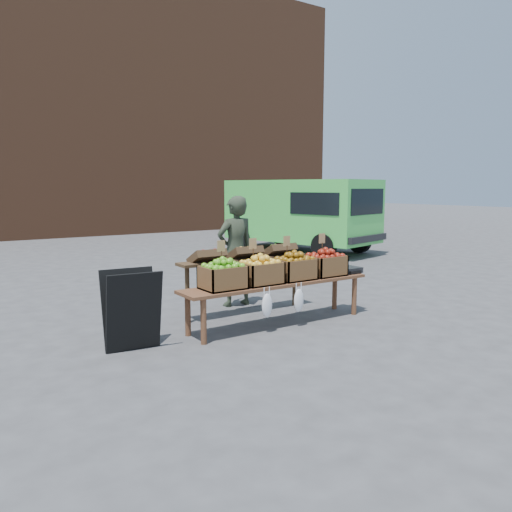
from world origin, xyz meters
TOP-DOWN VIEW (x-y plane):
  - ground at (0.00, 0.00)m, footprint 80.00×80.00m
  - brick_building at (0.00, 15.00)m, footprint 24.00×4.00m
  - delivery_van at (4.48, 5.43)m, footprint 3.03×4.78m
  - vendor at (-0.43, 0.97)m, footprint 0.61×0.41m
  - chalkboard_sign at (-2.48, -0.18)m, footprint 0.63×0.38m
  - back_table at (-0.58, 0.47)m, footprint 2.10×0.44m
  - display_bench at (-0.54, -0.25)m, footprint 2.70×0.56m
  - crate_golden_apples at (-1.36, -0.25)m, footprint 0.50×0.40m
  - crate_russet_pears at (-0.81, -0.25)m, footprint 0.50×0.40m
  - crate_red_apples at (-0.26, -0.25)m, footprint 0.50×0.40m
  - crate_green_apples at (0.29, -0.25)m, footprint 0.50×0.40m
  - weighing_scale at (0.71, -0.25)m, footprint 0.34×0.30m

SIDE VIEW (x-z plane):
  - ground at x=0.00m, z-range 0.00..0.00m
  - display_bench at x=-0.54m, z-range 0.00..0.57m
  - chalkboard_sign at x=-2.48m, z-range 0.00..0.91m
  - back_table at x=-0.58m, z-range 0.00..1.04m
  - weighing_scale at x=0.71m, z-range 0.57..0.65m
  - crate_golden_apples at x=-1.36m, z-range 0.57..0.85m
  - crate_russet_pears at x=-0.81m, z-range 0.57..0.85m
  - crate_red_apples at x=-0.26m, z-range 0.57..0.85m
  - crate_green_apples at x=0.29m, z-range 0.57..0.85m
  - vendor at x=-0.43m, z-range 0.00..1.66m
  - delivery_van at x=4.48m, z-range 0.00..1.98m
  - brick_building at x=0.00m, z-range 0.00..10.00m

